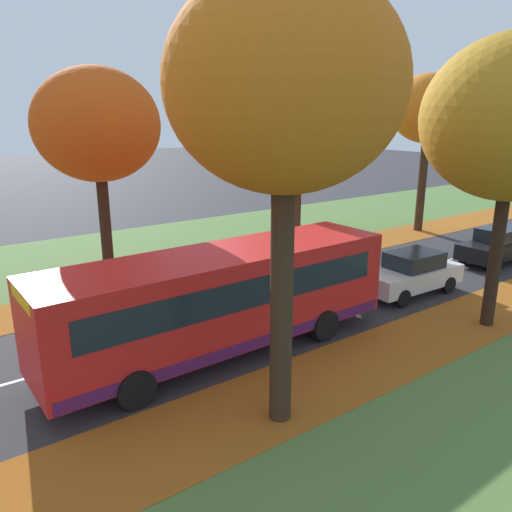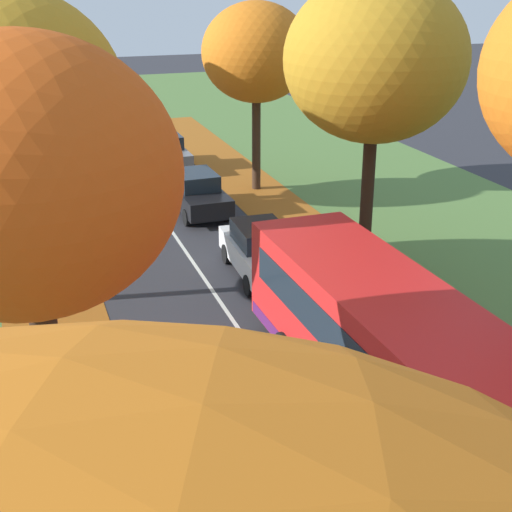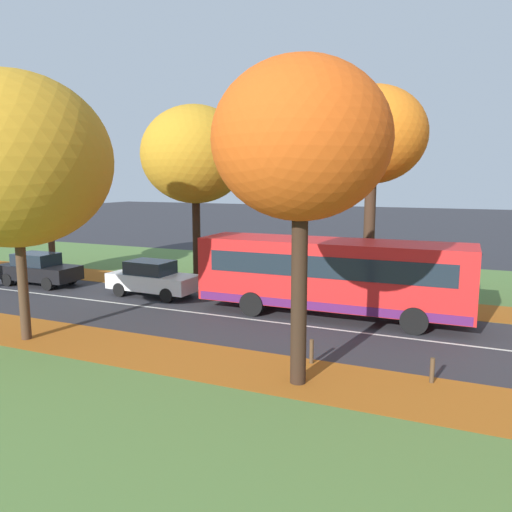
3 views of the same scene
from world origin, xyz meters
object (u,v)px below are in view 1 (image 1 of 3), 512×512
Objects in this scene: tree_left_near at (97,126)px; car_black_following at (497,245)px; tree_left_far at (429,110)px; bus at (222,296)px; bollard_fourth at (128,294)px; car_white_lead at (411,273)px; tree_left_mid at (299,130)px; tree_right_near at (285,87)px; bollard_third at (29,315)px.

tree_left_near is 18.04m from car_black_following.
bus is (6.48, -17.70, -5.13)m from tree_left_far.
tree_left_near reaches higher than car_black_following.
bus is at bearing 8.66° from bollard_fourth.
car_white_lead and car_black_following have the same top height.
tree_left_far is at bearing 89.33° from tree_left_near.
car_white_lead is (6.94, -0.22, -5.09)m from tree_left_mid.
tree_right_near reaches higher than car_black_following.
tree_left_near is 1.95× the size of car_black_following.
bollard_fourth is 10.63m from car_white_lead.
tree_right_near is 2.18× the size of car_white_lead.
car_white_lead is at bearing 66.82° from bollard_third.
tree_left_mid reaches higher than bollard_fourth.
tree_left_near is at bearing -111.98° from car_black_following.
car_black_following is (-0.33, 6.66, 0.00)m from car_white_lead.
tree_left_mid is at bearing 128.51° from bus.
tree_left_near is 12.71m from car_white_lead.
tree_right_near reaches higher than tree_left_near.
car_black_following is at bearing 72.67° from bollard_fourth.
tree_left_far is 0.84× the size of bus.
bus reaches higher than car_black_following.
bus reaches higher than bollard_fourth.
car_white_lead is at bearing -54.79° from tree_left_far.
tree_left_near is 9.52m from tree_left_mid.
tree_right_near reaches higher than bus.
car_white_lead is at bearing -1.80° from tree_left_mid.
car_black_following is (-3.77, 15.78, -6.31)m from tree_right_near.
bus is (6.87, -8.64, -4.20)m from tree_left_mid.
tree_left_far is at bearing 110.11° from bus.
tree_left_mid is at bearing 97.03° from bollard_third.
bollard_fourth is at bearing -80.00° from tree_left_mid.
car_white_lead is 1.01× the size of car_black_following.
tree_right_near reaches higher than tree_left_far.
tree_left_near is 6.86m from bollard_third.
bollard_fourth is at bearing -119.82° from car_white_lead.
tree_left_far reaches higher than bus.
tree_left_near is 10.25m from tree_right_near.
tree_left_near is 11.42× the size of bollard_fourth.
tree_left_mid reaches higher than bus.
bollard_third is at bearing -66.65° from tree_left_near.
tree_left_mid is 11.81m from bus.
bollard_third is at bearing -113.18° from car_white_lead.
car_white_lead is (6.55, -9.28, -6.02)m from tree_left_far.
tree_left_near is at bearing -88.95° from tree_left_mid.
tree_left_mid is at bearing 138.03° from tree_right_near.
tree_left_far is 2.08× the size of car_black_following.
tree_right_near is 11.62m from car_white_lead.
tree_right_near is 2.19× the size of car_black_following.
bus is 8.46m from car_white_lead.
tree_right_near reaches higher than bollard_fourth.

